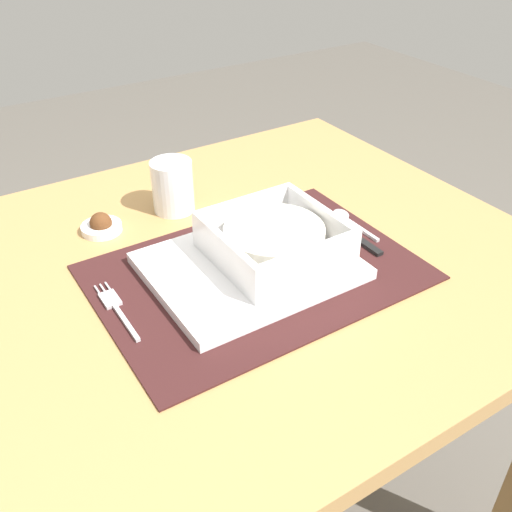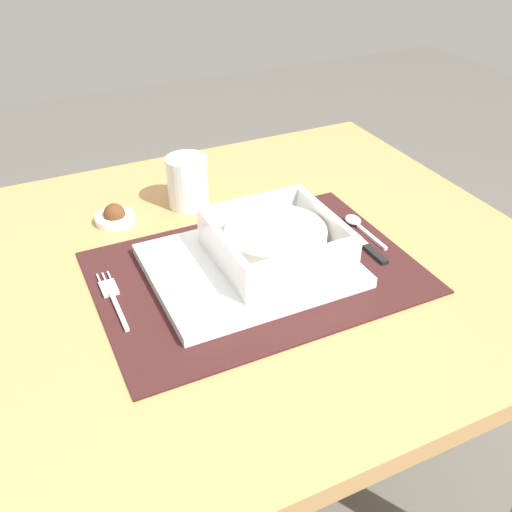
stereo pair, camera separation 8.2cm
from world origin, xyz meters
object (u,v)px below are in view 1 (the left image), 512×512
(dining_table, at_px, (236,308))
(drinking_glass, at_px, (173,189))
(porridge_bowl, at_px, (274,241))
(fork, at_px, (115,306))
(butter_knife, at_px, (355,237))
(spoon, at_px, (345,217))
(condiment_saucer, at_px, (101,226))

(dining_table, height_order, drinking_glass, drinking_glass)
(porridge_bowl, xyz_separation_m, drinking_glass, (-0.05, 0.23, -0.00))
(dining_table, bearing_deg, fork, -174.97)
(fork, height_order, butter_knife, butter_knife)
(porridge_bowl, xyz_separation_m, spoon, (0.17, 0.04, -0.04))
(spoon, bearing_deg, porridge_bowl, -165.38)
(dining_table, xyz_separation_m, drinking_glass, (-0.01, 0.18, 0.14))
(porridge_bowl, relative_size, drinking_glass, 1.95)
(dining_table, xyz_separation_m, condiment_saucer, (-0.14, 0.18, 0.11))
(porridge_bowl, xyz_separation_m, condiment_saucer, (-0.18, 0.23, -0.03))
(fork, height_order, drinking_glass, drinking_glass)
(porridge_bowl, bearing_deg, fork, 172.96)
(porridge_bowl, height_order, drinking_glass, drinking_glass)
(butter_knife, height_order, drinking_glass, drinking_glass)
(spoon, distance_m, condiment_saucer, 0.40)
(drinking_glass, bearing_deg, condiment_saucer, -179.41)
(spoon, relative_size, drinking_glass, 1.21)
(butter_knife, distance_m, drinking_glass, 0.32)
(butter_knife, bearing_deg, porridge_bowl, 176.37)
(fork, distance_m, drinking_glass, 0.28)
(spoon, bearing_deg, drinking_glass, 140.39)
(porridge_bowl, distance_m, condiment_saucer, 0.29)
(fork, distance_m, butter_knife, 0.39)
(dining_table, distance_m, drinking_glass, 0.23)
(butter_knife, relative_size, condiment_saucer, 2.06)
(drinking_glass, distance_m, condiment_saucer, 0.13)
(spoon, xyz_separation_m, butter_knife, (-0.02, -0.05, -0.00))
(fork, xyz_separation_m, condiment_saucer, (0.05, 0.20, 0.00))
(porridge_bowl, relative_size, butter_knife, 1.30)
(butter_knife, bearing_deg, spoon, 67.59)
(spoon, xyz_separation_m, condiment_saucer, (-0.35, 0.19, 0.00))
(drinking_glass, bearing_deg, dining_table, -86.56)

